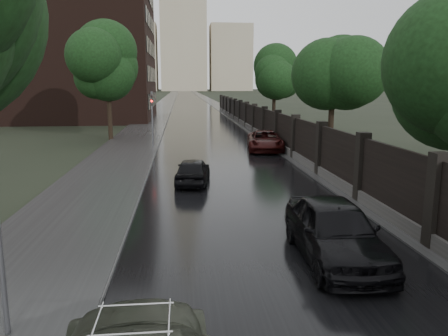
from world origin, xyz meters
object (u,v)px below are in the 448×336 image
(tree_right_b, at_px, (333,77))
(car_right_near, at_px, (335,230))
(tree_right_c, at_px, (274,80))
(traffic_light, at_px, (152,115))
(car_right_far, at_px, (265,141))
(hatchback_left, at_px, (193,171))
(tree_left_far, at_px, (108,75))

(tree_right_b, height_order, car_right_near, tree_right_b)
(tree_right_b, distance_m, car_right_near, 18.93)
(tree_right_c, xyz_separation_m, traffic_light, (-11.80, -15.01, -2.55))
(tree_right_b, distance_m, tree_right_c, 18.00)
(car_right_near, height_order, car_right_far, car_right_near)
(hatchback_left, height_order, car_right_near, car_right_near)
(tree_left_far, bearing_deg, tree_right_c, 32.83)
(hatchback_left, xyz_separation_m, car_right_far, (5.20, 9.68, 0.09))
(car_right_near, relative_size, car_right_far, 0.94)
(tree_left_far, height_order, car_right_near, tree_left_far)
(tree_right_c, xyz_separation_m, hatchback_left, (-9.30, -26.33, -4.34))
(hatchback_left, height_order, car_right_far, car_right_far)
(tree_right_b, distance_m, traffic_light, 12.44)
(hatchback_left, bearing_deg, tree_right_c, -102.77)
(car_right_near, bearing_deg, traffic_light, 107.21)
(traffic_light, height_order, car_right_far, traffic_light)
(tree_right_c, bearing_deg, tree_left_far, -147.17)
(traffic_light, xyz_separation_m, hatchback_left, (2.50, -11.33, -1.79))
(tree_right_c, height_order, hatchback_left, tree_right_c)
(tree_right_c, distance_m, car_right_far, 17.67)
(car_right_near, distance_m, car_right_far, 18.93)
(car_right_near, bearing_deg, car_right_far, 85.70)
(car_right_near, bearing_deg, hatchback_left, 111.50)
(hatchback_left, bearing_deg, tree_right_b, -131.46)
(traffic_light, xyz_separation_m, car_right_far, (7.70, -1.65, -1.70))
(tree_left_far, height_order, traffic_light, tree_left_far)
(tree_right_c, xyz_separation_m, car_right_near, (-5.90, -35.50, -4.15))
(car_right_near, bearing_deg, tree_right_c, 81.72)
(tree_right_c, bearing_deg, hatchback_left, -109.45)
(tree_left_far, xyz_separation_m, traffic_light, (3.70, -5.01, -2.84))
(hatchback_left, distance_m, car_right_far, 10.98)
(traffic_light, distance_m, car_right_near, 21.39)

